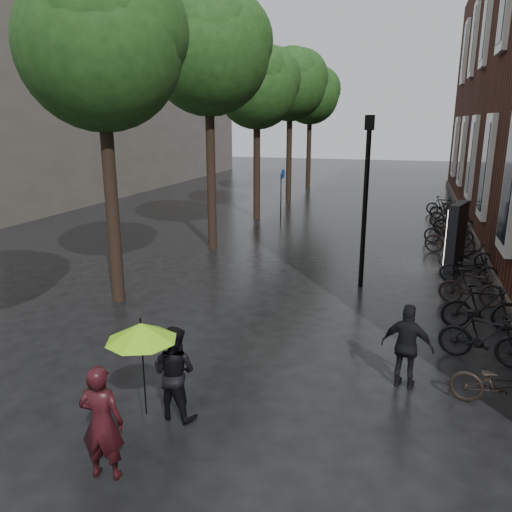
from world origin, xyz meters
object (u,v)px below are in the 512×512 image
at_px(pedestrian_walking, 407,346).
at_px(ad_lightbox, 456,237).
at_px(person_burgundy, 102,422).
at_px(parked_bicycles, 459,248).
at_px(lamp_post, 366,186).
at_px(person_black, 174,372).

distance_m(pedestrian_walking, ad_lightbox, 8.04).
relative_size(person_burgundy, parked_bicycles, 0.08).
xyz_separation_m(ad_lightbox, lamp_post, (-2.61, -2.54, 1.78)).
bearing_deg(pedestrian_walking, parked_bicycles, -88.53).
distance_m(ad_lightbox, lamp_post, 4.05).
bearing_deg(ad_lightbox, parked_bicycles, 95.04).
relative_size(person_black, lamp_post, 0.32).
height_order(parked_bicycles, ad_lightbox, ad_lightbox).
bearing_deg(person_burgundy, lamp_post, -114.35).
xyz_separation_m(parked_bicycles, ad_lightbox, (-0.21, -1.00, 0.59)).
height_order(ad_lightbox, lamp_post, lamp_post).
distance_m(person_burgundy, person_black, 1.56).
xyz_separation_m(person_black, ad_lightbox, (4.74, 9.96, 0.31)).
bearing_deg(ad_lightbox, pedestrian_walking, -82.38).
height_order(person_black, ad_lightbox, ad_lightbox).
relative_size(person_burgundy, lamp_post, 0.34).
xyz_separation_m(parked_bicycles, lamp_post, (-2.82, -3.54, 2.37)).
bearing_deg(pedestrian_walking, ad_lightbox, -88.24).
relative_size(parked_bicycles, ad_lightbox, 8.93).
height_order(person_burgundy, lamp_post, lamp_post).
xyz_separation_m(pedestrian_walking, ad_lightbox, (1.30, 7.93, 0.30)).
distance_m(person_black, ad_lightbox, 11.03).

